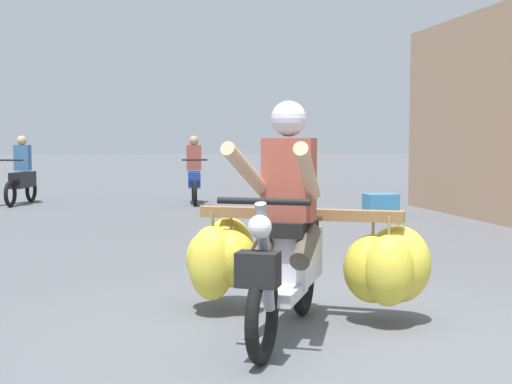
% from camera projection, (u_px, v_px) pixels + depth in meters
% --- Properties ---
extents(ground_plane, '(120.00, 120.00, 0.00)m').
position_uv_depth(ground_plane, '(327.00, 347.00, 4.48)').
color(ground_plane, '#56595E').
extents(motorbike_main_loaded, '(1.81, 2.02, 1.58)m').
position_uv_depth(motorbike_main_loaded, '(293.00, 254.00, 5.06)').
color(motorbike_main_loaded, black).
rests_on(motorbike_main_loaded, ground).
extents(motorbike_distant_ahead_left, '(0.62, 1.59, 1.40)m').
position_uv_depth(motorbike_distant_ahead_left, '(22.00, 177.00, 14.32)').
color(motorbike_distant_ahead_left, black).
rests_on(motorbike_distant_ahead_left, ground).
extents(motorbike_distant_ahead_right, '(0.50, 1.62, 1.40)m').
position_uv_depth(motorbike_distant_ahead_right, '(194.00, 176.00, 14.51)').
color(motorbike_distant_ahead_right, black).
rests_on(motorbike_distant_ahead_right, ground).
extents(produce_crate, '(0.56, 0.40, 0.36)m').
position_uv_depth(produce_crate, '(381.00, 204.00, 12.45)').
color(produce_crate, teal).
rests_on(produce_crate, ground).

